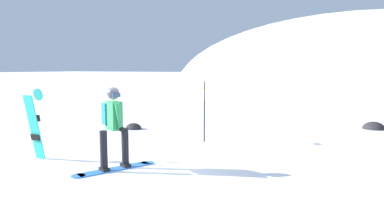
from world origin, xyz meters
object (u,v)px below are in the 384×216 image
(snowboarder_main, at_px, (113,126))
(piste_marker_near, at_px, (204,106))
(spare_snowboard, at_px, (35,124))
(rock_mid, at_px, (134,129))
(rock_dark, at_px, (374,129))

(snowboarder_main, xyz_separation_m, piste_marker_near, (0.49, 3.40, 0.10))
(spare_snowboard, distance_m, piste_marker_near, 4.43)
(snowboarder_main, relative_size, rock_mid, 2.95)
(snowboarder_main, distance_m, piste_marker_near, 3.44)
(spare_snowboard, xyz_separation_m, rock_dark, (6.92, 8.12, -0.83))
(spare_snowboard, bearing_deg, piste_marker_near, 54.21)
(snowboarder_main, bearing_deg, spare_snowboard, -175.00)
(snowboarder_main, height_order, rock_dark, snowboarder_main)
(spare_snowboard, height_order, rock_dark, spare_snowboard)
(piste_marker_near, bearing_deg, rock_dark, 46.33)
(piste_marker_near, xyz_separation_m, rock_mid, (-3.07, 0.83, -1.02))
(rock_mid, bearing_deg, snowboarder_main, -58.55)
(rock_dark, bearing_deg, snowboarder_main, -121.24)
(snowboarder_main, bearing_deg, rock_dark, 58.76)
(piste_marker_near, relative_size, rock_mid, 3.06)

